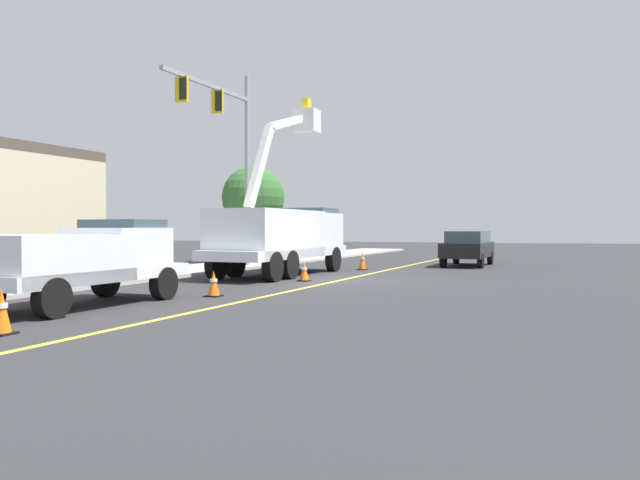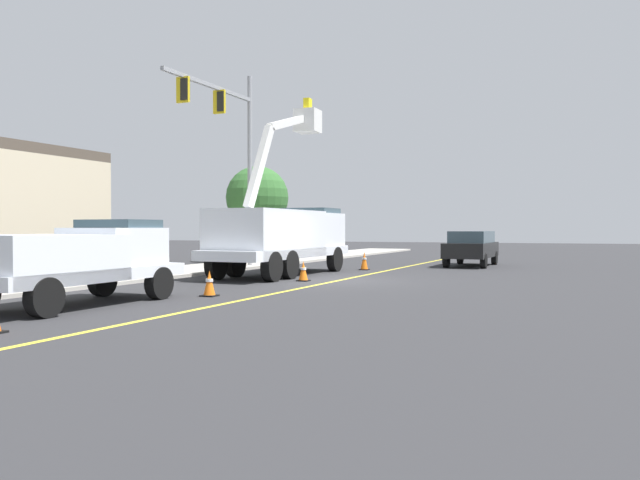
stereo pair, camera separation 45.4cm
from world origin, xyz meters
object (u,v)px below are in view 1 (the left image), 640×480
object	(u,v)px
utility_bucket_truck	(282,234)
traffic_cone_leading	(2,312)
passing_minivan	(468,246)
traffic_cone_mid_front	(214,284)
traffic_cone_mid_rear	(304,271)
traffic_cone_trailing	(362,261)
service_pickup_truck	(81,259)
traffic_signal_mast	(228,135)

from	to	relation	value
utility_bucket_truck	traffic_cone_leading	distance (m)	14.43
passing_minivan	traffic_cone_mid_front	world-z (taller)	passing_minivan
passing_minivan	traffic_cone_leading	world-z (taller)	passing_minivan
utility_bucket_truck	traffic_cone_mid_front	world-z (taller)	utility_bucket_truck
traffic_cone_mid_rear	traffic_cone_trailing	distance (m)	6.34
utility_bucket_truck	traffic_cone_mid_rear	world-z (taller)	utility_bucket_truck
service_pickup_truck	traffic_cone_mid_rear	bearing A→B (deg)	-16.59
traffic_cone_trailing	traffic_cone_mid_rear	bearing A→B (deg)	176.90
traffic_cone_mid_front	traffic_signal_mast	distance (m)	12.18
traffic_cone_trailing	service_pickup_truck	bearing A→B (deg)	169.11
utility_bucket_truck	traffic_cone_leading	bearing A→B (deg)	-176.95
utility_bucket_truck	traffic_cone_trailing	distance (m)	4.67
utility_bucket_truck	traffic_signal_mast	xyz separation A→B (m)	(1.99, 3.40, 4.30)
traffic_cone_mid_rear	traffic_cone_leading	bearing A→B (deg)	174.91
traffic_signal_mast	traffic_cone_mid_front	bearing A→B (deg)	-154.45
service_pickup_truck	traffic_cone_mid_front	size ratio (longest dim) A/B	8.17
traffic_signal_mast	utility_bucket_truck	bearing A→B (deg)	-120.36
traffic_signal_mast	service_pickup_truck	bearing A→B (deg)	-167.71
traffic_cone_mid_front	utility_bucket_truck	bearing A→B (deg)	9.28
traffic_cone_mid_front	traffic_cone_trailing	size ratio (longest dim) A/B	0.86
traffic_cone_mid_front	traffic_cone_mid_rear	world-z (taller)	traffic_cone_mid_front
utility_bucket_truck	passing_minivan	world-z (taller)	utility_bucket_truck
service_pickup_truck	traffic_cone_leading	xyz separation A→B (m)	(-3.68, -1.41, -0.72)
utility_bucket_truck	traffic_cone_trailing	world-z (taller)	utility_bucket_truck
service_pickup_truck	passing_minivan	xyz separation A→B (m)	(19.17, -6.88, -0.15)
traffic_cone_leading	traffic_signal_mast	distance (m)	17.74
traffic_cone_trailing	traffic_signal_mast	bearing A→B (deg)	109.35
service_pickup_truck	traffic_cone_leading	distance (m)	4.01
traffic_cone_mid_front	traffic_cone_leading	bearing A→B (deg)	175.59
utility_bucket_truck	traffic_signal_mast	bearing A→B (deg)	59.64
service_pickup_truck	traffic_signal_mast	size ratio (longest dim) A/B	0.64
traffic_cone_leading	traffic_signal_mast	size ratio (longest dim) A/B	0.09
utility_bucket_truck	traffic_cone_trailing	bearing A→B (deg)	-28.83
passing_minivan	traffic_signal_mast	xyz separation A→B (m)	(-6.51, 9.64, 4.93)
traffic_cone_mid_front	traffic_signal_mast	bearing A→B (deg)	25.55
traffic_cone_leading	traffic_cone_trailing	xyz separation A→B (m)	(18.30, -1.41, 0.00)
utility_bucket_truck	traffic_cone_mid_rear	distance (m)	3.26
traffic_cone_mid_front	traffic_cone_mid_rear	xyz separation A→B (m)	(5.40, -0.56, -0.00)
traffic_cone_mid_front	service_pickup_truck	bearing A→B (deg)	146.51
traffic_cone_trailing	traffic_signal_mast	size ratio (longest dim) A/B	0.09
traffic_cone_mid_front	traffic_cone_trailing	bearing A→B (deg)	-4.39
service_pickup_truck	passing_minivan	world-z (taller)	service_pickup_truck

